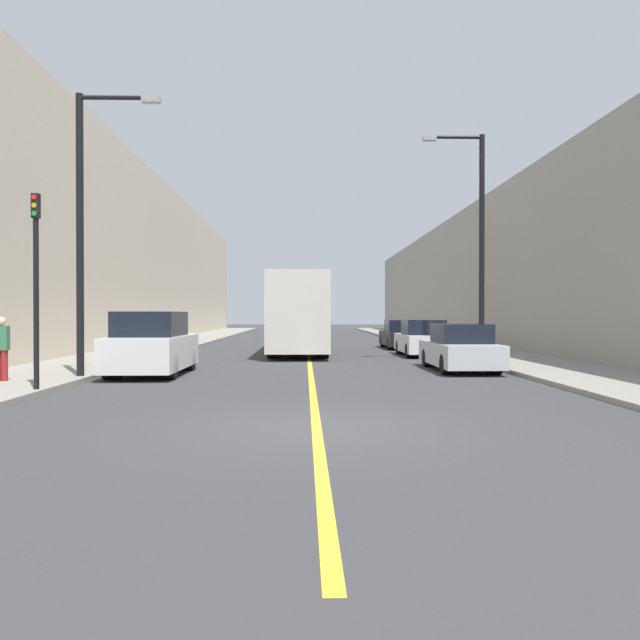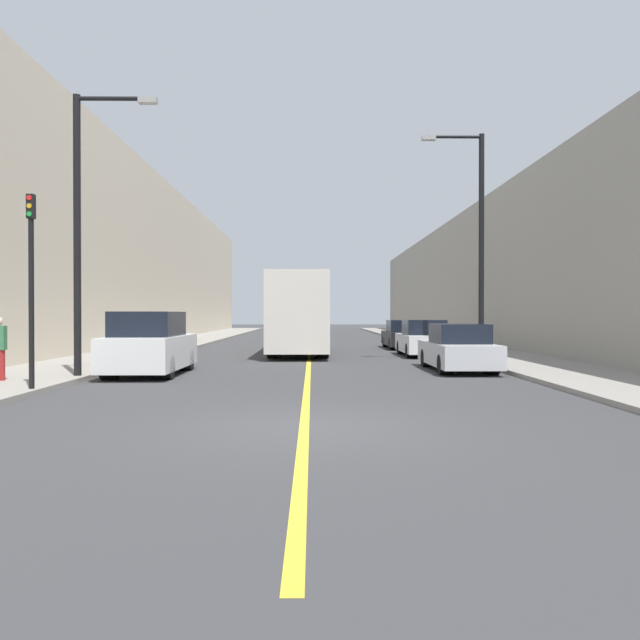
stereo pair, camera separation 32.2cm
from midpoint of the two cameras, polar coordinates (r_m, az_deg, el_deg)
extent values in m
plane|color=#38383A|center=(10.12, -1.25, -9.79)|extent=(200.00, 200.00, 0.00)
cube|color=gray|center=(40.74, -12.48, -1.94)|extent=(3.65, 72.00, 0.13)
cube|color=gray|center=(40.76, 9.70, -1.93)|extent=(3.65, 72.00, 0.13)
cube|color=beige|center=(41.76, -17.67, 5.42)|extent=(4.00, 72.00, 10.78)
cube|color=gray|center=(41.69, 14.88, 3.75)|extent=(4.00, 72.00, 8.33)
cube|color=gold|center=(39.99, -1.39, -2.06)|extent=(0.16, 72.00, 0.01)
cube|color=silver|center=(28.92, -2.27, 0.72)|extent=(2.51, 10.78, 3.24)
cube|color=black|center=(23.57, -2.46, 2.13)|extent=(2.14, 0.04, 1.46)
cylinder|color=black|center=(25.65, -4.57, -2.45)|extent=(0.55, 0.95, 0.95)
cylinder|color=black|center=(25.62, -0.18, -2.45)|extent=(0.55, 0.95, 0.95)
cylinder|color=black|center=(32.32, -3.92, -1.84)|extent=(0.55, 0.95, 0.95)
cylinder|color=black|center=(32.29, -0.44, -1.84)|extent=(0.55, 0.95, 0.95)
cube|color=silver|center=(19.30, -15.51, -2.83)|extent=(1.96, 4.53, 0.96)
cube|color=black|center=(19.05, -15.68, -0.35)|extent=(1.72, 2.49, 0.72)
cube|color=black|center=(17.14, -17.33, -2.70)|extent=(1.66, 0.04, 0.43)
cylinder|color=black|center=(18.18, -18.92, -4.14)|extent=(0.43, 0.68, 0.68)
cylinder|color=black|center=(17.79, -14.22, -4.23)|extent=(0.43, 0.68, 0.68)
cylinder|color=black|center=(20.87, -16.60, -3.53)|extent=(0.43, 0.68, 0.68)
cylinder|color=black|center=(20.53, -12.48, -3.59)|extent=(0.43, 0.68, 0.68)
cube|color=silver|center=(20.54, 12.18, -3.02)|extent=(1.78, 4.53, 0.71)
cube|color=black|center=(20.29, 12.34, -1.21)|extent=(1.57, 2.04, 0.61)
cube|color=black|center=(18.37, 13.83, -3.06)|extent=(1.52, 0.04, 0.32)
cylinder|color=black|center=(19.04, 11.14, -4.00)|extent=(0.39, 0.62, 0.62)
cylinder|color=black|center=(19.39, 15.16, -3.93)|extent=(0.39, 0.62, 0.62)
cylinder|color=black|center=(21.78, 9.53, -3.43)|extent=(0.39, 0.62, 0.62)
cylinder|color=black|center=(22.09, 13.08, -3.38)|extent=(0.39, 0.62, 0.62)
cube|color=silver|center=(27.36, 9.01, -2.10)|extent=(1.85, 4.23, 0.75)
cube|color=black|center=(27.13, 9.09, -0.66)|extent=(1.63, 1.90, 0.63)
cube|color=black|center=(25.31, 9.86, -2.02)|extent=(1.57, 0.04, 0.34)
cylinder|color=black|center=(25.96, 7.96, -2.79)|extent=(0.41, 0.62, 0.62)
cylinder|color=black|center=(26.23, 11.08, -2.76)|extent=(0.41, 0.62, 0.62)
cylinder|color=black|center=(28.54, 7.10, -2.49)|extent=(0.41, 0.62, 0.62)
cylinder|color=black|center=(28.79, 9.95, -2.46)|extent=(0.41, 0.62, 0.62)
cube|color=black|center=(33.22, 7.13, -1.66)|extent=(1.79, 4.56, 0.71)
cube|color=black|center=(32.97, 7.19, -0.53)|extent=(1.57, 2.05, 0.61)
cube|color=black|center=(30.99, 7.75, -1.59)|extent=(1.52, 0.04, 0.32)
cylinder|color=black|center=(31.73, 6.26, -2.18)|extent=(0.39, 0.62, 0.62)
cylinder|color=black|center=(31.95, 8.74, -2.17)|extent=(0.39, 0.62, 0.62)
cylinder|color=black|center=(34.53, 5.63, -1.96)|extent=(0.39, 0.62, 0.62)
cylinder|color=black|center=(34.73, 7.92, -1.95)|extent=(0.39, 0.62, 0.62)
cylinder|color=black|center=(18.39, -21.57, 7.23)|extent=(0.20, 0.20, 7.68)
cylinder|color=black|center=(18.90, -18.69, 18.70)|extent=(1.94, 0.12, 0.12)
cube|color=#999993|center=(18.63, -15.68, 18.81)|extent=(0.50, 0.24, 0.16)
cylinder|color=black|center=(23.69, 14.20, 6.44)|extent=(0.20, 0.20, 8.25)
cylinder|color=black|center=(24.20, 11.92, 16.03)|extent=(1.94, 0.12, 0.12)
cube|color=#999993|center=(23.99, 9.57, 16.05)|extent=(0.50, 0.24, 0.16)
cylinder|color=black|center=(15.42, -25.07, 1.36)|extent=(0.12, 0.12, 3.84)
cube|color=black|center=(15.61, -25.10, 9.43)|extent=(0.16, 0.16, 0.55)
cylinder|color=red|center=(15.56, -25.23, 10.14)|extent=(0.11, 0.02, 0.11)
cylinder|color=gold|center=(15.53, -25.23, 9.48)|extent=(0.11, 0.02, 0.11)
cylinder|color=green|center=(15.50, -25.23, 8.82)|extent=(0.11, 0.02, 0.11)
cylinder|color=maroon|center=(17.71, -27.35, -3.72)|extent=(0.16, 0.16, 0.78)
cube|color=#336B47|center=(17.71, -27.59, -1.47)|extent=(0.36, 0.20, 0.62)
sphere|color=beige|center=(17.70, -27.60, -0.10)|extent=(0.23, 0.23, 0.23)
camera|label=1|loc=(0.16, -90.36, 0.00)|focal=35.00mm
camera|label=2|loc=(0.16, 89.64, 0.00)|focal=35.00mm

